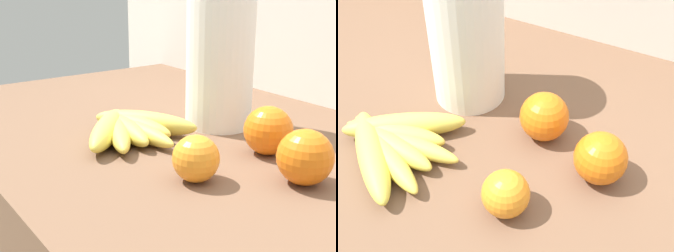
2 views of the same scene
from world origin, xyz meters
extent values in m
cube|color=silver|center=(0.00, 0.39, 0.65)|extent=(2.08, 0.06, 1.30)
ellipsoid|color=#E3D04C|center=(-0.29, -0.14, 0.90)|extent=(0.18, 0.16, 0.04)
ellipsoid|color=#E4CC4C|center=(-0.28, -0.12, 0.90)|extent=(0.20, 0.12, 0.04)
ellipsoid|color=#DCC94C|center=(-0.29, -0.11, 0.90)|extent=(0.18, 0.06, 0.04)
ellipsoid|color=#DFC74C|center=(-0.28, -0.09, 0.90)|extent=(0.21, 0.05, 0.03)
ellipsoid|color=#E9C84C|center=(-0.29, -0.08, 0.90)|extent=(0.17, 0.08, 0.04)
ellipsoid|color=#DCC74C|center=(-0.29, -0.06, 0.90)|extent=(0.19, 0.15, 0.04)
sphere|color=orange|center=(0.02, 0.00, 0.92)|extent=(0.08, 0.08, 0.08)
sphere|color=orange|center=(-0.08, -0.12, 0.91)|extent=(0.07, 0.07, 0.07)
sphere|color=orange|center=(-0.09, 0.04, 0.92)|extent=(0.08, 0.08, 0.08)
cylinder|color=white|center=(-0.25, 0.08, 1.01)|extent=(0.13, 0.13, 0.26)
cylinder|color=gray|center=(-0.25, 0.08, 1.03)|extent=(0.02, 0.02, 0.29)
camera|label=1|loc=(0.40, -0.51, 1.16)|focal=50.58mm
camera|label=2|loc=(0.09, -0.44, 1.39)|focal=46.06mm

